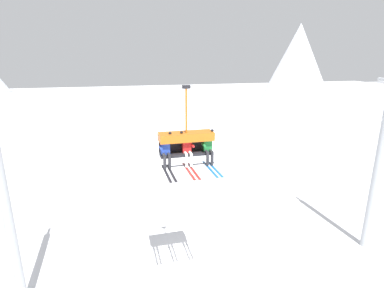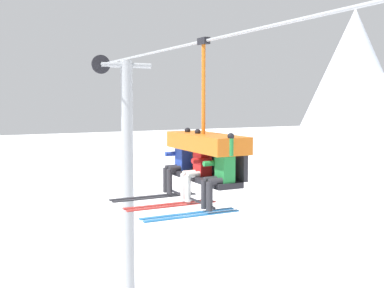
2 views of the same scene
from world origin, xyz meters
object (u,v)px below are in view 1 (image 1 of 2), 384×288
lift_tower_near (5,203)px  skier_blue (166,150)px  skier_green (208,147)px  lift_tower_far (378,164)px  skier_red (187,149)px  chairlift_chair (186,140)px

lift_tower_near → skier_blue: bearing=-9.2°
skier_blue → skier_green: bearing=0.0°
lift_tower_far → skier_red: lift_tower_far is taller
skier_red → skier_green: 0.81m
skier_red → skier_green: bearing=0.0°
chairlift_chair → skier_blue: chairlift_chair is taller
lift_tower_near → lift_tower_far: (16.44, 0.00, 0.00)m
lift_tower_near → skier_green: lift_tower_near is taller
lift_tower_near → skier_green: size_ratio=5.27×
skier_red → chairlift_chair: bearing=89.1°
lift_tower_far → lift_tower_near: bearing=180.0°
lift_tower_near → skier_blue: (5.72, -0.92, 1.81)m
lift_tower_near → skier_blue: lift_tower_near is taller
chairlift_chair → skier_blue: size_ratio=1.69×
skier_red → skier_blue: bearing=180.0°
lift_tower_near → chairlift_chair: (6.52, -0.71, 2.09)m
lift_tower_far → skier_blue: size_ratio=5.27×
lift_tower_near → chairlift_chair: bearing=-6.2°
skier_blue → skier_green: 1.60m
lift_tower_near → skier_blue: 6.07m
lift_tower_near → chairlift_chair: lift_tower_near is taller
chairlift_chair → lift_tower_far: bearing=4.1°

